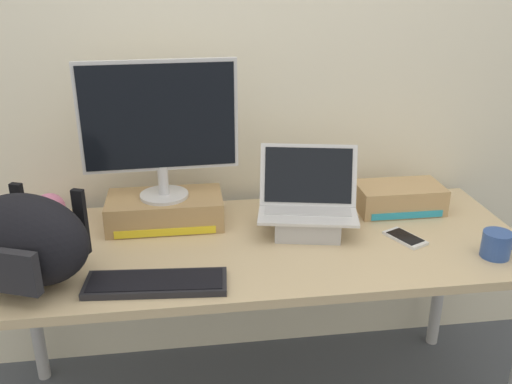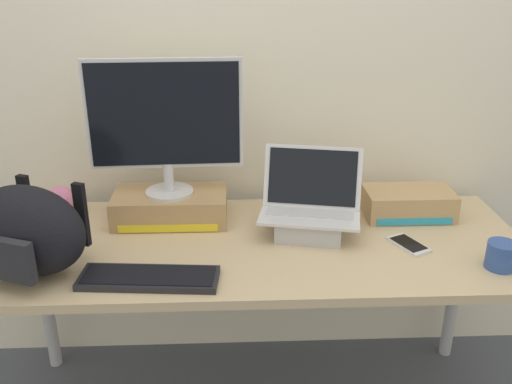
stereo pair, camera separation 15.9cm
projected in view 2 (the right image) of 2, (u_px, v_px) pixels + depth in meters
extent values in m
cube|color=silver|center=(251.00, 50.00, 2.09)|extent=(7.00, 0.10, 2.60)
cube|color=tan|center=(256.00, 245.00, 1.89)|extent=(1.83, 0.72, 0.03)
cylinder|color=#B2B2B7|center=(45.00, 294.00, 2.27)|extent=(0.05, 0.05, 0.70)
cylinder|color=#B2B2B7|center=(455.00, 285.00, 2.34)|extent=(0.05, 0.05, 0.70)
cube|color=#A88456|center=(171.00, 207.00, 2.02)|extent=(0.41, 0.22, 0.11)
cube|color=yellow|center=(168.00, 229.00, 1.93)|extent=(0.35, 0.00, 0.03)
cylinder|color=silver|center=(170.00, 192.00, 1.99)|extent=(0.17, 0.17, 0.01)
cylinder|color=silver|center=(169.00, 177.00, 1.97)|extent=(0.04, 0.04, 0.10)
cube|color=silver|center=(165.00, 114.00, 1.89)|extent=(0.53, 0.04, 0.38)
cube|color=black|center=(164.00, 115.00, 1.88)|extent=(0.51, 0.02, 0.35)
cube|color=#ADADB2|center=(309.00, 224.00, 1.92)|extent=(0.26, 0.24, 0.07)
cube|color=silver|center=(310.00, 214.00, 1.91)|extent=(0.38, 0.28, 0.01)
cube|color=#B7B7BC|center=(310.00, 210.00, 1.92)|extent=(0.32, 0.18, 0.00)
cube|color=silver|center=(312.00, 177.00, 1.93)|extent=(0.35, 0.15, 0.21)
cube|color=black|center=(312.00, 177.00, 1.93)|extent=(0.31, 0.13, 0.18)
cube|color=black|center=(149.00, 278.00, 1.64)|extent=(0.42, 0.17, 0.02)
cube|color=black|center=(149.00, 275.00, 1.64)|extent=(0.39, 0.15, 0.00)
ellipsoid|color=black|center=(28.00, 230.00, 1.65)|extent=(0.43, 0.34, 0.28)
cube|color=black|center=(27.00, 206.00, 1.78)|extent=(0.04, 0.03, 0.21)
cube|color=black|center=(82.00, 215.00, 1.71)|extent=(0.04, 0.03, 0.21)
cylinder|color=#2D4C93|center=(501.00, 256.00, 1.70)|extent=(0.09, 0.09, 0.09)
cube|color=silver|center=(408.00, 245.00, 1.85)|extent=(0.13, 0.16, 0.01)
cube|color=black|center=(408.00, 243.00, 1.84)|extent=(0.11, 0.13, 0.00)
sphere|color=#CC7099|center=(61.00, 201.00, 2.06)|extent=(0.11, 0.11, 0.11)
sphere|color=black|center=(51.00, 203.00, 2.01)|extent=(0.02, 0.02, 0.02)
sphere|color=black|center=(62.00, 202.00, 2.01)|extent=(0.02, 0.02, 0.02)
cube|color=tan|center=(408.00, 203.00, 2.05)|extent=(0.32, 0.18, 0.10)
cube|color=#2899BC|center=(415.00, 222.00, 1.98)|extent=(0.27, 0.00, 0.02)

